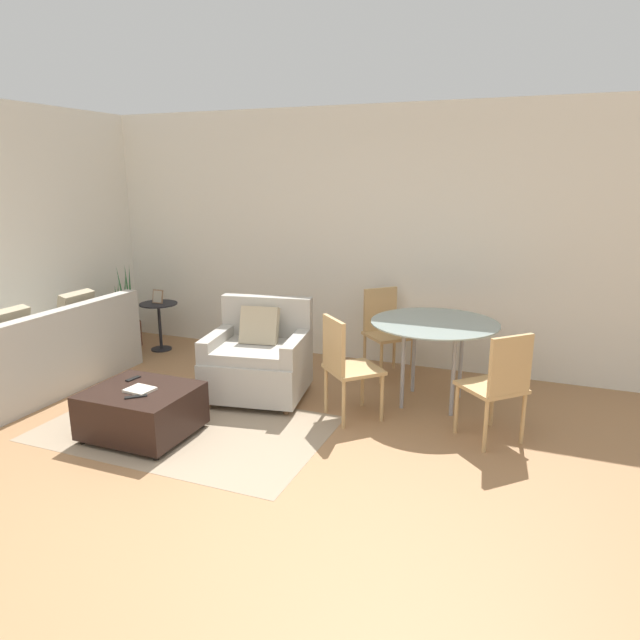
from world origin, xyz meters
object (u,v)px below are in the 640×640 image
armchair (258,360)px  dining_chair_far_left (385,326)px  book_stack (140,390)px  picture_frame (158,297)px  tv_remote_secondary (133,379)px  tv_remote_primary (136,397)px  couch (42,360)px  dining_chair_near_left (345,361)px  side_table (159,317)px  ottoman (142,410)px  dining_table (434,331)px  potted_plant (126,328)px  dining_chair_near_right (500,381)px

armchair → dining_chair_far_left: bearing=49.2°
book_stack → picture_frame: bearing=123.6°
tv_remote_secondary → dining_chair_far_left: (1.60, 2.00, 0.12)m
tv_remote_primary → picture_frame: 2.54m
couch → tv_remote_secondary: couch is taller
couch → dining_chair_near_left: size_ratio=2.25×
book_stack → side_table: 2.40m
side_table → picture_frame: size_ratio=3.59×
ottoman → dining_chair_near_left: dining_chair_near_left is taller
armchair → tv_remote_secondary: bearing=-126.1°
couch → dining_chair_near_left: bearing=8.2°
armchair → dining_table: size_ratio=0.89×
potted_plant → dining_chair_far_left: bearing=3.8°
side_table → dining_chair_near_left: bearing=-21.5°
side_table → picture_frame: bearing=90.0°
ottoman → tv_remote_secondary: (-0.21, 0.17, 0.18)m
side_table → picture_frame: (-0.00, 0.00, 0.25)m
couch → dining_chair_near_left: dining_chair_near_left is taller
ottoman → potted_plant: potted_plant is taller
tv_remote_primary → dining_chair_near_left: 1.69m
ottoman → tv_remote_secondary: 0.32m
armchair → book_stack: armchair is taller
dining_chair_near_left → dining_chair_near_right: 1.26m
book_stack → picture_frame: (-1.33, 2.00, 0.25)m
side_table → dining_chair_far_left: (2.70, 0.19, 0.11)m
couch → picture_frame: size_ratio=12.68×
couch → dining_chair_far_left: 3.42m
couch → ottoman: bearing=-17.0°
dining_chair_near_right → dining_chair_far_left: bearing=135.0°
potted_plant → dining_chair_near_right: bearing=-13.2°
book_stack → armchair: bearing=68.0°
couch → side_table: 1.52m
couch → dining_chair_near_right: (4.23, 0.43, 0.22)m
book_stack → side_table: bearing=123.6°
dining_chair_near_left → book_stack: bearing=-145.7°
armchair → potted_plant: 2.43m
ottoman → dining_chair_near_right: dining_chair_near_right is taller
tv_remote_secondary → dining_chair_near_left: bearing=24.9°
tv_remote_primary → dining_table: size_ratio=0.13×
armchair → dining_chair_far_left: size_ratio=1.12×
armchair → tv_remote_primary: armchair is taller
potted_plant → dining_chair_far_left: 3.21m
picture_frame → dining_table: size_ratio=0.14×
book_stack → dining_chair_near_right: bearing=19.6°
book_stack → dining_table: size_ratio=0.19×
book_stack → tv_remote_secondary: 0.30m
side_table → picture_frame: picture_frame is taller
couch → dining_chair_near_left: (2.97, 0.43, 0.22)m
armchair → tv_remote_secondary: 1.16m
couch → tv_remote_primary: 1.77m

